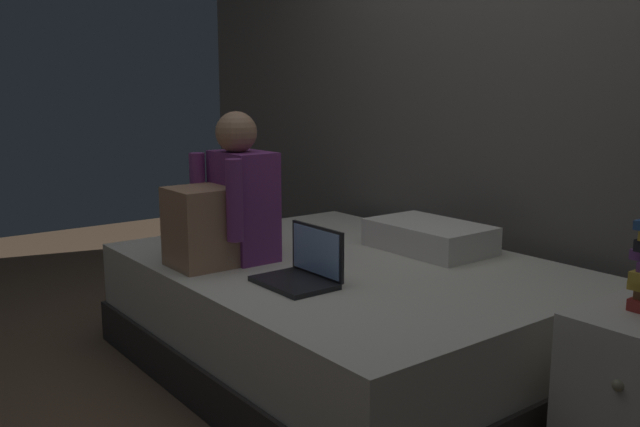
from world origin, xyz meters
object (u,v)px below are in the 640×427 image
(person_sitting, at_px, (226,206))
(laptop, at_px, (303,270))
(bed, at_px, (345,315))
(pillow, at_px, (429,236))

(person_sitting, relative_size, laptop, 2.05)
(bed, distance_m, person_sitting, 0.72)
(pillow, bearing_deg, bed, -99.88)
(bed, height_order, person_sitting, person_sitting)
(laptop, bearing_deg, person_sitting, -171.79)
(laptop, distance_m, pillow, 0.80)
(laptop, bearing_deg, bed, 114.59)
(pillow, bearing_deg, person_sitting, -114.64)
(bed, bearing_deg, pillow, 80.12)
(person_sitting, height_order, pillow, person_sitting)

